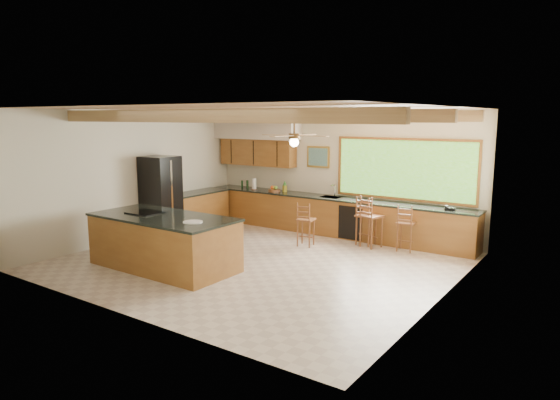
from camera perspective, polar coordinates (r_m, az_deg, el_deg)
The scene contains 9 objects.
ground at distance 9.99m, azimuth -2.44°, elevation -7.07°, with size 7.20×7.20×0.00m, color beige.
room_shell at distance 10.22m, azimuth -1.06°, elevation 5.94°, with size 7.27×6.54×3.02m.
counter_run at distance 12.34m, azimuth 1.59°, elevation -1.64°, with size 7.12×3.10×1.22m.
island at distance 9.74m, azimuth -13.13°, elevation -4.67°, with size 2.89×1.37×1.02m.
refrigerator at distance 12.21m, azimuth -13.44°, elevation 0.37°, with size 0.79×0.77×1.93m.
bar_stool_a at distance 11.02m, azimuth 2.82°, elevation -2.34°, with size 0.42×0.42×0.99m.
bar_stool_b at distance 11.06m, azimuth 10.29°, elevation -1.95°, with size 0.52×0.52×1.15m.
bar_stool_c at distance 11.24m, azimuth 9.72°, elevation -1.89°, with size 0.43×0.43×1.10m.
bar_stool_d at distance 10.91m, azimuth 14.13°, elevation -2.65°, with size 0.40×0.40×1.02m.
Camera 1 is at (5.80, -7.62, 2.85)m, focal length 32.00 mm.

